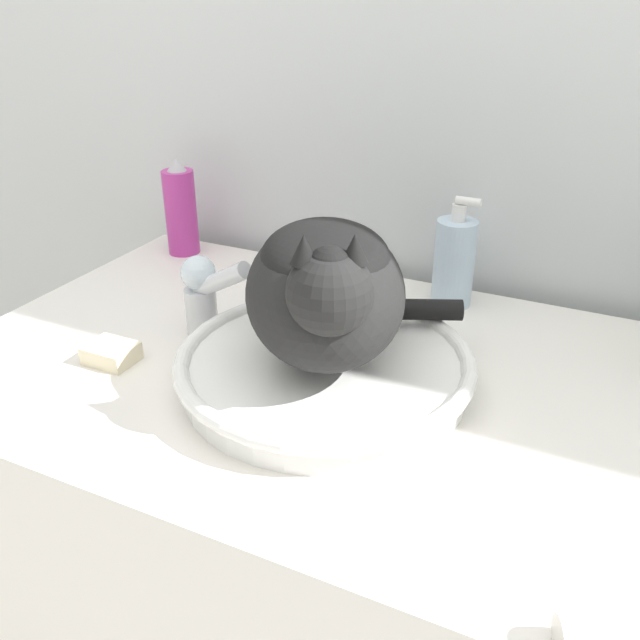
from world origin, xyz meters
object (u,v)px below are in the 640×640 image
object	(u,v)px
faucet	(204,291)
spray_bottle_trigger	(181,210)
cat	(327,286)
soap_bar	(111,353)
soap_pump_bottle	(454,261)

from	to	relation	value
faucet	spray_bottle_trigger	xyz separation A→B (m)	(-0.22, 0.25, 0.01)
cat	soap_bar	xyz separation A→B (m)	(-0.28, -0.06, -0.13)
faucet	soap_bar	size ratio (longest dim) A/B	2.08
cat	soap_bar	distance (m)	0.32
cat	faucet	xyz separation A→B (m)	(-0.21, 0.05, -0.07)
spray_bottle_trigger	soap_pump_bottle	xyz separation A→B (m)	(0.50, 0.00, -0.01)
faucet	spray_bottle_trigger	bearing A→B (deg)	143.91
cat	soap_bar	size ratio (longest dim) A/B	5.10
cat	soap_pump_bottle	distance (m)	0.32
faucet	soap_pump_bottle	bearing A→B (deg)	54.66
spray_bottle_trigger	soap_pump_bottle	world-z (taller)	spray_bottle_trigger
cat	soap_pump_bottle	size ratio (longest dim) A/B	1.89
spray_bottle_trigger	soap_bar	xyz separation A→B (m)	(0.15, -0.37, -0.07)
cat	spray_bottle_trigger	world-z (taller)	cat
cat	spray_bottle_trigger	xyz separation A→B (m)	(-0.43, 0.30, -0.06)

